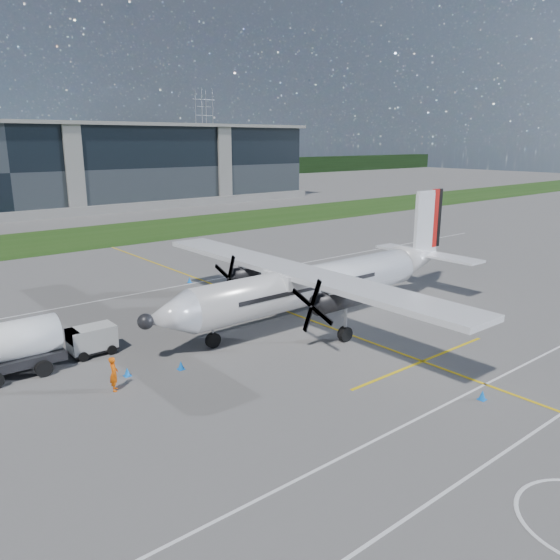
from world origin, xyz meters
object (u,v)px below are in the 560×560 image
object	(u,v)px
safety_cone_fwd	(127,372)
safety_cone_nose_port	(181,365)
ground_crew_person	(114,371)
baggage_tug	(92,341)
safety_cone_stbdwing	(189,280)
turboprop_aircraft	(322,260)
pylon_east	(205,133)
safety_cone_portwing	(482,395)

from	to	relation	value
safety_cone_fwd	safety_cone_nose_port	bearing A→B (deg)	-21.48
ground_crew_person	safety_cone_fwd	xyz separation A→B (m)	(1.23, 1.26, -0.80)
baggage_tug	safety_cone_stbdwing	xyz separation A→B (m)	(13.11, 11.17, -0.61)
turboprop_aircraft	baggage_tug	size ratio (longest dim) A/B	9.99
baggage_tug	pylon_east	bearing A→B (deg)	55.96
turboprop_aircraft	safety_cone_fwd	size ratio (longest dim) A/B	57.03
turboprop_aircraft	safety_cone_stbdwing	bearing A→B (deg)	98.45
safety_cone_stbdwing	baggage_tug	bearing A→B (deg)	-139.58
baggage_tug	safety_cone_nose_port	distance (m)	6.16
pylon_east	safety_cone_fwd	distance (m)	176.31
baggage_tug	safety_cone_portwing	xyz separation A→B (m)	(12.69, -18.09, -0.61)
safety_cone_portwing	ground_crew_person	bearing A→B (deg)	137.48
ground_crew_person	safety_cone_nose_port	distance (m)	4.02
baggage_tug	ground_crew_person	xyz separation A→B (m)	(-0.98, -5.56, 0.19)
pylon_east	safety_cone_fwd	world-z (taller)	pylon_east
baggage_tug	safety_cone_portwing	distance (m)	22.11
safety_cone_fwd	safety_cone_stbdwing	xyz separation A→B (m)	(12.85, 15.47, 0.00)
baggage_tug	safety_cone_stbdwing	world-z (taller)	baggage_tug
pylon_east	baggage_tug	bearing A→B (deg)	-124.04
ground_crew_person	safety_cone_fwd	size ratio (longest dim) A/B	4.20
safety_cone_nose_port	safety_cone_stbdwing	distance (m)	19.40
turboprop_aircraft	safety_cone_fwd	xyz separation A→B (m)	(-15.07, -0.59, -4.03)
ground_crew_person	safety_cone_fwd	distance (m)	1.93
safety_cone_nose_port	safety_cone_fwd	bearing A→B (deg)	158.52
pylon_east	safety_cone_stbdwing	size ratio (longest dim) A/B	60.00
pylon_east	safety_cone_portwing	xyz separation A→B (m)	(-83.72, -160.83, -14.75)
ground_crew_person	safety_cone_nose_port	xyz separation A→B (m)	(3.94, 0.19, -0.80)
pylon_east	safety_cone_nose_port	bearing A→B (deg)	-122.25
ground_crew_person	safety_cone_fwd	bearing A→B (deg)	-21.20
baggage_tug	ground_crew_person	world-z (taller)	ground_crew_person
ground_crew_person	pylon_east	bearing A→B (deg)	-10.05
safety_cone_nose_port	safety_cone_portwing	world-z (taller)	same
pylon_east	safety_cone_portwing	distance (m)	181.92
ground_crew_person	safety_cone_stbdwing	world-z (taller)	ground_crew_person
safety_cone_nose_port	ground_crew_person	bearing A→B (deg)	-177.23
turboprop_aircraft	safety_cone_nose_port	distance (m)	13.10
safety_cone_nose_port	turboprop_aircraft	bearing A→B (deg)	7.65
baggage_tug	ground_crew_person	size ratio (longest dim) A/B	1.36
safety_cone_portwing	turboprop_aircraft	bearing A→B (deg)	79.64
ground_crew_person	safety_cone_portwing	xyz separation A→B (m)	(13.67, -12.53, -0.80)
pylon_east	safety_cone_portwing	world-z (taller)	pylon_east
turboprop_aircraft	safety_cone_portwing	world-z (taller)	turboprop_aircraft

